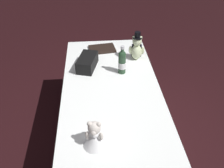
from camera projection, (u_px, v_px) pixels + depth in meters
The scene contains 7 objects.
ground_plane at pixel (112, 147), 2.61m from camera, with size 12.00×12.00×0.00m, color black.
reception_table at pixel (112, 123), 2.39m from camera, with size 2.01×0.88×0.73m, color white.
teddy_bear_groom at pixel (137, 48), 2.58m from camera, with size 0.16×0.16×0.31m.
teddy_bear_bride at pixel (95, 134), 1.67m from camera, with size 0.21×0.17×0.22m.
champagne_bottle at pixel (122, 62), 2.36m from camera, with size 0.07×0.07×0.29m.
gift_case_black at pixel (87, 62), 2.47m from camera, with size 0.33×0.23×0.12m.
guestbook at pixel (102, 49), 2.79m from camera, with size 0.20×0.29×0.02m, color black.
Camera 1 is at (1.69, -0.14, 2.10)m, focal length 39.79 mm.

